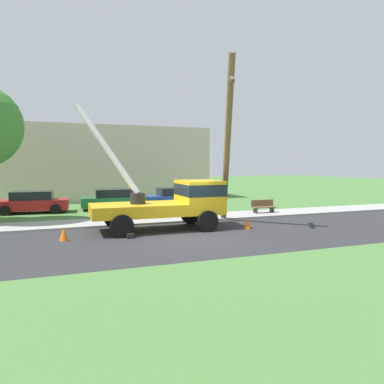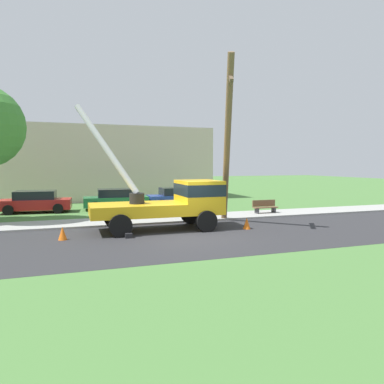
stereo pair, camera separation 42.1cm
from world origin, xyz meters
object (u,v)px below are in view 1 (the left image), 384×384
Objects in this scene: utility_truck at (174,200)px; parked_sedan_green at (114,199)px; traffic_cone_ahead at (247,223)px; park_bench at (263,207)px; parked_sedan_red at (33,202)px; parked_sedan_blue at (175,197)px; traffic_cone_behind at (64,234)px; leaning_utility_pole at (227,143)px.

parked_sedan_green is at bearing 100.83° from utility_truck.
park_bench is (3.47, 4.18, 0.18)m from traffic_cone_ahead.
parked_sedan_red is 5.18m from parked_sedan_green.
park_bench is (3.98, -5.80, -0.25)m from parked_sedan_blue.
park_bench is (11.90, 3.92, 0.18)m from traffic_cone_behind.
traffic_cone_behind is 0.12× the size of parked_sedan_red.
traffic_cone_ahead is at bearing -87.07° from parked_sedan_blue.
traffic_cone_ahead is 1.00× the size of traffic_cone_behind.
parked_sedan_blue is (-0.51, 9.98, 0.43)m from traffic_cone_ahead.
utility_truck is 8.92m from parked_sedan_green.
traffic_cone_ahead is 0.12× the size of parked_sedan_red.
leaning_utility_pole is 9.37m from parked_sedan_blue.
utility_truck is 5.30m from traffic_cone_behind.
parked_sedan_red reaches higher than traffic_cone_behind.
parked_sedan_blue is at bearing 124.42° from park_bench.
traffic_cone_behind is 12.53m from park_bench.
traffic_cone_ahead is 0.13× the size of parked_sedan_blue.
leaning_utility_pole is 5.20× the size of park_bench.
parked_sedan_green reaches higher than park_bench.
parked_sedan_green is (-1.67, 8.73, -0.70)m from utility_truck.
leaning_utility_pole reaches higher than parked_sedan_blue.
parked_sedan_green is at bearing 70.58° from traffic_cone_behind.
leaning_utility_pole is 8.96m from traffic_cone_behind.
utility_truck is 4.04m from leaning_utility_pole.
parked_sedan_green is (-4.55, 8.64, -3.53)m from leaning_utility_pole.
traffic_cone_behind is at bearing -109.42° from parked_sedan_green.
parked_sedan_red is at bearing 128.48° from utility_truck.
parked_sedan_red is (-1.77, 9.58, 0.43)m from traffic_cone_behind.
traffic_cone_ahead is 0.35× the size of park_bench.
leaning_utility_pole is at bearing -62.25° from parked_sedan_green.
parked_sedan_red is at bearing -179.15° from parked_sedan_blue.
parked_sedan_blue is at bearing 50.83° from traffic_cone_behind.
leaning_utility_pole is (2.88, 0.09, 2.83)m from utility_truck.
traffic_cone_ahead is 8.44m from traffic_cone_behind.
traffic_cone_ahead is (0.47, -1.31, -3.96)m from leaning_utility_pole.
park_bench is (8.48, -5.77, -0.25)m from parked_sedan_green.
leaning_utility_pole reaches higher than parked_sedan_red.
parked_sedan_red and parked_sedan_blue have the same top height.
parked_sedan_green is (3.42, 9.69, 0.43)m from traffic_cone_behind.
traffic_cone_ahead is at bearing -43.97° from parked_sedan_red.
parked_sedan_green is at bearing 1.22° from parked_sedan_red.
utility_truck is at bearing 160.01° from traffic_cone_ahead.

